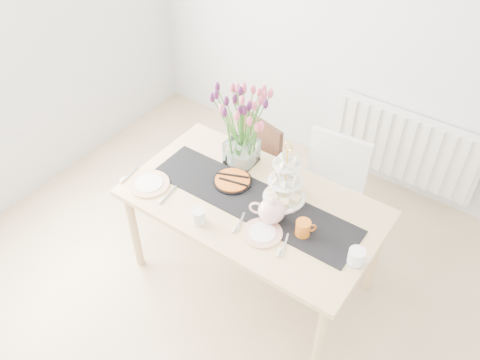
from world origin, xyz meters
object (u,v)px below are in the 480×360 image
Objects in this scene: radiator at (405,147)px; mug_orange at (303,228)px; tulip_vase at (242,118)px; mug_white at (199,217)px; chair_white at (330,186)px; plate_left at (149,184)px; teapot at (272,211)px; cream_jug at (356,257)px; cake_stand at (285,186)px; tart_tin at (232,181)px; dining_table at (252,210)px; chair_brown at (251,163)px; plate_right at (262,233)px.

radiator is 1.57m from mug_orange.
tulip_vase is (-0.75, -1.20, 0.67)m from radiator.
chair_white is at bearing 93.35° from mug_white.
mug_white is at bearing 166.00° from mug_orange.
chair_white is (-0.25, -0.82, 0.07)m from radiator.
teapot is at bearing 13.10° from plate_left.
cream_jug is at bearing -18.50° from tulip_vase.
chair_white is 0.63m from cake_stand.
radiator is 1.61m from teapot.
tulip_vase reaches higher than teapot.
tart_tin is at bearing -71.16° from tulip_vase.
dining_table is 0.69m from plate_left.
teapot is (0.58, -0.64, 0.36)m from chair_brown.
dining_table is 1.81× the size of chair_white.
mug_orange reaches higher than radiator.
cake_stand is 0.62m from cream_jug.
tart_tin is (-0.38, 0.14, -0.07)m from teapot.
tulip_vase is (-0.27, 0.27, 0.45)m from dining_table.
plate_left is at bearing 150.91° from mug_orange.
radiator is at bearing 71.78° from dining_table.
cake_stand is (0.42, -0.14, -0.26)m from tulip_vase.
cake_stand is (-0.33, -1.34, 0.41)m from radiator.
cake_stand is 0.34m from plate_right.
cake_stand is (0.54, -0.44, 0.39)m from chair_brown.
mug_white reaches higher than plate_left.
tart_tin reaches higher than plate_left.
chair_brown is 3.40× the size of plate_right.
mug_orange is at bearing 166.47° from cream_jug.
radiator is 0.86m from chair_white.
dining_table is 0.59m from tulip_vase.
tart_tin is 0.96× the size of plate_left.
chair_brown is 8.47× the size of mug_white.
mug_orange is (0.59, -0.13, 0.04)m from tart_tin.
teapot is 1.03× the size of tart_tin.
tulip_vase is 6.35× the size of mug_orange.
mug_orange reaches higher than tart_tin.
mug_white reaches higher than radiator.
tulip_vase is 0.64m from teapot.
teapot reaches higher than radiator.
cake_stand reaches higher than chair_white.
chair_brown is (-0.39, 0.57, -0.20)m from dining_table.
teapot reaches higher than mug_orange.
radiator is 4.52× the size of plate_left.
cream_jug is (0.73, -0.07, 0.12)m from dining_table.
radiator is 3.06× the size of cake_stand.
tart_tin is at bearing 127.90° from mug_orange.
plate_left is at bearing -157.48° from dining_table.
teapot is 1.10× the size of plate_right.
mug_orange reaches higher than cream_jug.
dining_table is at bearing -17.34° from tart_tin.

